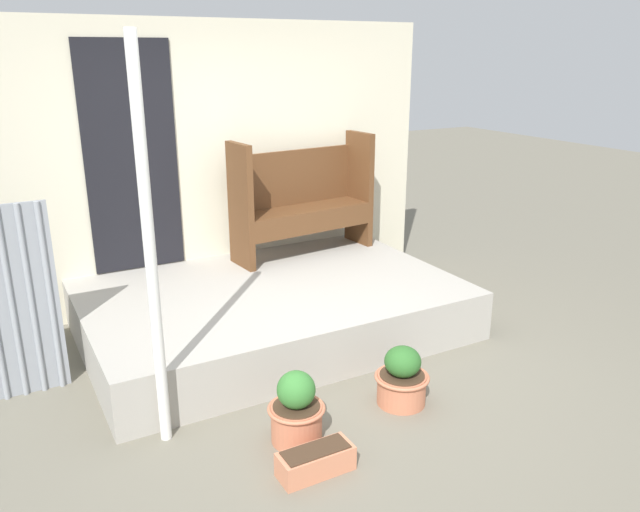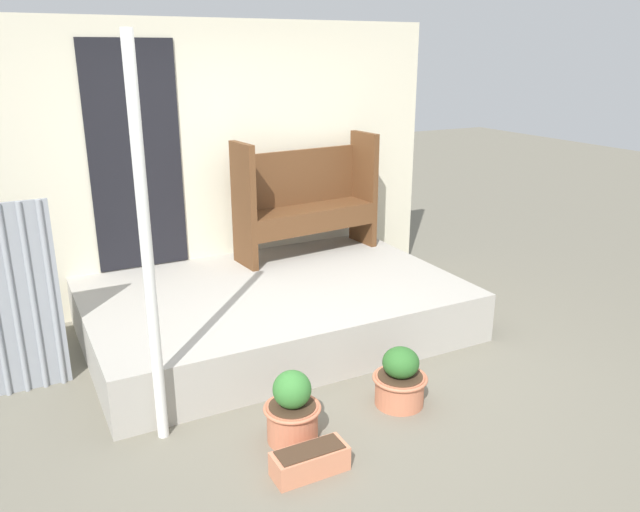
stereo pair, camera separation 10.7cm
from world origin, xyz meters
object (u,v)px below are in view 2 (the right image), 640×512
object	(u,v)px
flower_pot_left	(292,411)
planter_box_rect	(310,461)
flower_pot_middle	(400,380)
bench	(305,196)
support_post	(147,253)

from	to	relation	value
flower_pot_left	planter_box_rect	world-z (taller)	flower_pot_left
flower_pot_middle	planter_box_rect	distance (m)	0.96
flower_pot_middle	bench	bearing A→B (deg)	80.44
flower_pot_middle	flower_pot_left	bearing A→B (deg)	-177.34
flower_pot_middle	planter_box_rect	world-z (taller)	flower_pot_middle
bench	flower_pot_left	xyz separation A→B (m)	(-1.20, -2.24, -0.78)
support_post	bench	xyz separation A→B (m)	(1.91, 1.82, -0.23)
flower_pot_middle	support_post	bearing A→B (deg)	166.18
support_post	flower_pot_left	distance (m)	1.31
support_post	flower_pot_left	world-z (taller)	support_post
flower_pot_left	planter_box_rect	xyz separation A→B (m)	(-0.05, -0.34, -0.13)
bench	flower_pot_middle	xyz separation A→B (m)	(-0.37, -2.20, -0.80)
support_post	flower_pot_left	xyz separation A→B (m)	(0.71, -0.42, -1.01)
bench	support_post	bearing A→B (deg)	-142.00
support_post	flower_pot_middle	distance (m)	1.89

